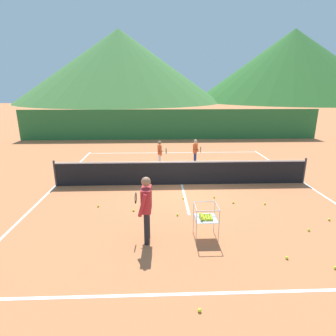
% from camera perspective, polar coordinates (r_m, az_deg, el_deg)
% --- Properties ---
extents(ground_plane, '(120.00, 120.00, 0.00)m').
position_cam_1_polar(ground_plane, '(10.99, 2.88, -3.47)').
color(ground_plane, '#C67042').
extents(line_baseline_near, '(10.08, 0.08, 0.01)m').
position_cam_1_polar(line_baseline_near, '(5.74, 8.59, -24.61)').
color(line_baseline_near, white).
rests_on(line_baseline_near, ground).
extents(line_baseline_far, '(10.08, 0.08, 0.01)m').
position_cam_1_polar(line_baseline_far, '(16.32, 1.20, 3.25)').
color(line_baseline_far, white).
rests_on(line_baseline_far, ground).
extents(line_sideline_west, '(0.08, 11.62, 0.01)m').
position_cam_1_polar(line_sideline_west, '(11.70, -22.60, -3.51)').
color(line_sideline_west, white).
rests_on(line_sideline_west, ground).
extents(line_sideline_east, '(0.08, 11.62, 0.01)m').
position_cam_1_polar(line_sideline_east, '(12.48, 26.64, -2.79)').
color(line_sideline_east, white).
rests_on(line_sideline_east, ground).
extents(line_service_center, '(0.08, 5.49, 0.01)m').
position_cam_1_polar(line_service_center, '(10.99, 2.88, -3.46)').
color(line_service_center, white).
rests_on(line_service_center, ground).
extents(tennis_net, '(10.06, 0.08, 1.05)m').
position_cam_1_polar(tennis_net, '(10.83, 2.92, -0.99)').
color(tennis_net, '#333338').
rests_on(tennis_net, ground).
extents(instructor, '(0.43, 0.79, 1.71)m').
position_cam_1_polar(instructor, '(6.74, -4.62, -7.43)').
color(instructor, black).
rests_on(instructor, ground).
extents(student_0, '(0.43, 0.61, 1.29)m').
position_cam_1_polar(student_0, '(13.24, -1.71, 3.53)').
color(student_0, silver).
rests_on(student_0, ground).
extents(student_1, '(0.42, 0.69, 1.29)m').
position_cam_1_polar(student_1, '(13.69, 5.81, 3.88)').
color(student_1, navy).
rests_on(student_1, ground).
extents(ball_cart, '(0.58, 0.58, 0.90)m').
position_cam_1_polar(ball_cart, '(7.10, 7.90, -10.21)').
color(ball_cart, '#B7B7BC').
rests_on(ball_cart, ground).
extents(tennis_ball_0, '(0.07, 0.07, 0.07)m').
position_cam_1_polar(tennis_ball_0, '(7.07, 23.69, -16.87)').
color(tennis_ball_0, yellow).
rests_on(tennis_ball_0, ground).
extents(tennis_ball_1, '(0.07, 0.07, 0.07)m').
position_cam_1_polar(tennis_ball_1, '(8.75, -7.25, -8.82)').
color(tennis_ball_1, yellow).
rests_on(tennis_ball_1, ground).
extents(tennis_ball_2, '(0.07, 0.07, 0.07)m').
position_cam_1_polar(tennis_ball_2, '(9.50, 13.57, -7.05)').
color(tennis_ball_2, yellow).
rests_on(tennis_ball_2, ground).
extents(tennis_ball_3, '(0.07, 0.07, 0.07)m').
position_cam_1_polar(tennis_ball_3, '(9.70, 19.70, -7.08)').
color(tennis_ball_3, yellow).
rests_on(tennis_ball_3, ground).
extents(tennis_ball_4, '(0.07, 0.07, 0.07)m').
position_cam_1_polar(tennis_ball_4, '(9.41, 30.77, -9.29)').
color(tennis_ball_4, yellow).
rests_on(tennis_ball_4, ground).
extents(tennis_ball_5, '(0.07, 0.07, 0.07)m').
position_cam_1_polar(tennis_ball_5, '(8.51, 27.47, -11.46)').
color(tennis_ball_5, yellow).
rests_on(tennis_ball_5, ground).
extents(tennis_ball_6, '(0.07, 0.07, 0.07)m').
position_cam_1_polar(tennis_ball_6, '(8.40, 1.99, -9.80)').
color(tennis_ball_6, yellow).
rests_on(tennis_ball_6, ground).
extents(tennis_ball_7, '(0.07, 0.07, 0.07)m').
position_cam_1_polar(tennis_ball_7, '(7.21, 31.73, -17.39)').
color(tennis_ball_7, yellow).
rests_on(tennis_ball_7, ground).
extents(tennis_ball_8, '(0.07, 0.07, 0.07)m').
position_cam_1_polar(tennis_ball_8, '(5.37, 6.65, -27.56)').
color(tennis_ball_8, yellow).
rests_on(tennis_ball_8, ground).
extents(tennis_ball_9, '(0.07, 0.07, 0.07)m').
position_cam_1_polar(tennis_ball_9, '(9.60, 3.22, -6.32)').
color(tennis_ball_9, yellow).
rests_on(tennis_ball_9, ground).
extents(tennis_ball_10, '(0.07, 0.07, 0.07)m').
position_cam_1_polar(tennis_ball_10, '(9.27, -14.46, -7.72)').
color(tennis_ball_10, yellow).
rests_on(tennis_ball_10, ground).
extents(tennis_ball_11, '(0.07, 0.07, 0.07)m').
position_cam_1_polar(tennis_ball_11, '(9.82, 9.69, -6.02)').
color(tennis_ball_11, yellow).
rests_on(tennis_ball_11, ground).
extents(windscreen_fence, '(22.18, 0.08, 2.23)m').
position_cam_1_polar(windscreen_fence, '(20.41, 0.50, 9.12)').
color(windscreen_fence, '#286B33').
rests_on(windscreen_fence, ground).
extents(hill_0, '(52.71, 52.71, 18.05)m').
position_cam_1_polar(hill_0, '(76.62, -10.08, 20.30)').
color(hill_0, '#427A38').
rests_on(hill_0, ground).
extents(hill_1, '(51.79, 51.79, 18.71)m').
position_cam_1_polar(hill_1, '(85.91, 24.48, 18.94)').
color(hill_1, '#2D6628').
rests_on(hill_1, ground).
extents(hill_2, '(55.26, 55.26, 12.01)m').
position_cam_1_polar(hill_2, '(81.98, -9.68, 17.94)').
color(hill_2, '#427A38').
rests_on(hill_2, ground).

